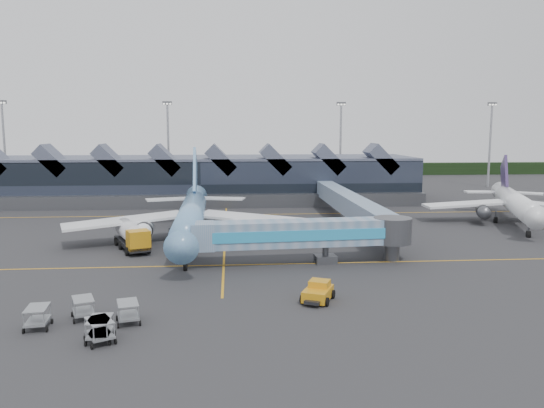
{
  "coord_description": "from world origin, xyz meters",
  "views": [
    {
      "loc": [
        0.87,
        -66.91,
        15.28
      ],
      "look_at": [
        6.62,
        6.0,
        5.0
      ],
      "focal_mm": 35.0,
      "sensor_mm": 36.0,
      "label": 1
    }
  ],
  "objects": [
    {
      "name": "fuel_truck",
      "position": [
        -11.99,
        1.3,
        1.95
      ],
      "size": [
        6.11,
        10.13,
        3.47
      ],
      "rotation": [
        0.0,
        0.0,
        0.4
      ],
      "color": "black",
      "rests_on": "ground"
    },
    {
      "name": "taxi_stripes",
      "position": [
        0.0,
        10.0,
        0.01
      ],
      "size": [
        120.0,
        60.0,
        0.01
      ],
      "color": "orange",
      "rests_on": "ground"
    },
    {
      "name": "ground",
      "position": [
        0.0,
        0.0,
        0.0
      ],
      "size": [
        260.0,
        260.0,
        0.0
      ],
      "primitive_type": "plane",
      "color": "#2A2A2C",
      "rests_on": "ground"
    },
    {
      "name": "regional_jet",
      "position": [
        47.31,
        15.63,
        3.49
      ],
      "size": [
        27.85,
        31.17,
        11.0
      ],
      "rotation": [
        0.0,
        0.0,
        -0.34
      ],
      "color": "white",
      "rests_on": "ground"
    },
    {
      "name": "pushback_tug",
      "position": [
        8.62,
        -21.32,
        0.78
      ],
      "size": [
        3.58,
        4.35,
        1.75
      ],
      "rotation": [
        0.0,
        0.0,
        -0.42
      ],
      "color": "orange",
      "rests_on": "ground"
    },
    {
      "name": "baggage_carts",
      "position": [
        -10.0,
        -26.98,
        0.97
      ],
      "size": [
        8.74,
        7.98,
        1.72
      ],
      "rotation": [
        0.0,
        0.0,
        0.26
      ],
      "color": "#969A9E",
      "rests_on": "ground"
    },
    {
      "name": "jet_bridge",
      "position": [
        10.57,
        -7.92,
        3.45
      ],
      "size": [
        25.66,
        5.56,
        5.2
      ],
      "rotation": [
        0.0,
        0.0,
        0.07
      ],
      "color": "#6588A9",
      "rests_on": "ground"
    },
    {
      "name": "light_masts",
      "position": [
        21.0,
        62.8,
        12.49
      ],
      "size": [
        132.4,
        42.56,
        22.45
      ],
      "color": "#9C9EA5",
      "rests_on": "ground"
    },
    {
      "name": "terminal",
      "position": [
        -5.07,
        47.35,
        4.88
      ],
      "size": [
        90.0,
        22.25,
        12.52
      ],
      "color": "black",
      "rests_on": "ground"
    },
    {
      "name": "main_airliner",
      "position": [
        -4.5,
        5.0,
        3.76
      ],
      "size": [
        34.66,
        39.79,
        12.8
      ],
      "rotation": [
        0.0,
        0.0,
        0.02
      ],
      "color": "#648BCB",
      "rests_on": "ground"
    },
    {
      "name": "tree_line_far",
      "position": [
        0.0,
        110.0,
        2.0
      ],
      "size": [
        260.0,
        4.0,
        4.0
      ],
      "primitive_type": "cube",
      "color": "black",
      "rests_on": "ground"
    }
  ]
}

